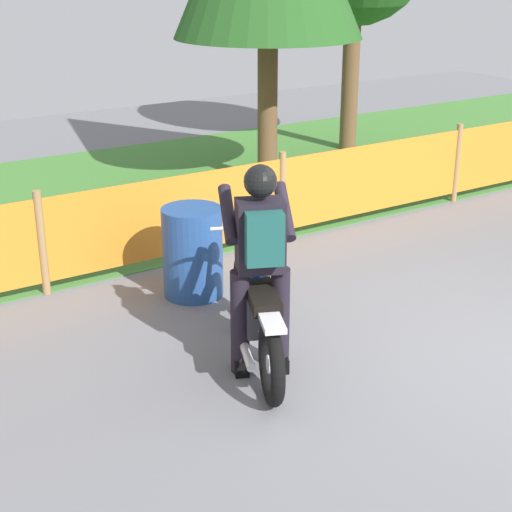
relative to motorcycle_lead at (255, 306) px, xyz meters
The scene contains 6 objects.
ground 2.17m from the motorcycle_lead, 33.55° to the right, with size 24.00×24.00×0.02m, color slate.
grass_verge 5.16m from the motorcycle_lead, 69.96° to the left, with size 24.00×5.30×0.01m, color #427A33.
barrier_fence 2.81m from the motorcycle_lead, 51.09° to the left, with size 11.26×0.08×1.05m.
motorcycle_lead is the anchor object (origin of this frame).
rider_lead 0.54m from the motorcycle_lead, 112.82° to the right, with size 0.69×0.78×1.69m.
oil_drum 1.41m from the motorcycle_lead, 82.70° to the left, with size 0.58×0.58×0.88m, color navy.
Camera 1 is at (-4.87, -3.66, 3.14)m, focal length 54.97 mm.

